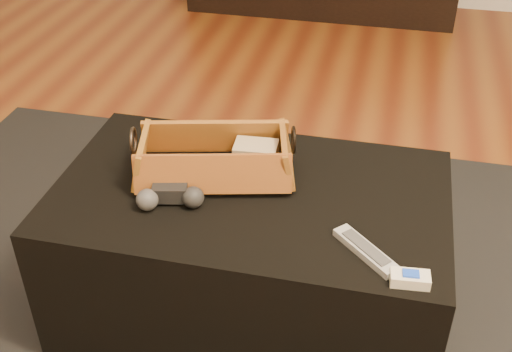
% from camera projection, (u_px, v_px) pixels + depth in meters
% --- Properties ---
extents(floor, '(5.00, 5.50, 0.01)m').
position_uv_depth(floor, '(335.00, 320.00, 1.85)').
color(floor, brown).
rests_on(floor, ground).
extents(area_rug, '(2.60, 2.00, 0.01)m').
position_uv_depth(area_rug, '(247.00, 321.00, 1.83)').
color(area_rug, black).
rests_on(area_rug, floor).
extents(ottoman, '(1.00, 0.60, 0.42)m').
position_uv_depth(ottoman, '(250.00, 252.00, 1.75)').
color(ottoman, black).
rests_on(ottoman, area_rug).
extents(tv_remote, '(0.22, 0.12, 0.02)m').
position_uv_depth(tv_remote, '(207.00, 171.00, 1.66)').
color(tv_remote, black).
rests_on(tv_remote, wicker_basket).
extents(cloth_bundle, '(0.12, 0.08, 0.06)m').
position_uv_depth(cloth_bundle, '(256.00, 154.00, 1.68)').
color(cloth_bundle, tan).
rests_on(cloth_bundle, wicker_basket).
extents(wicker_basket, '(0.44, 0.30, 0.14)m').
position_uv_depth(wicker_basket, '(214.00, 160.00, 1.66)').
color(wicker_basket, '#915620').
rests_on(wicker_basket, ottoman).
extents(game_controller, '(0.17, 0.12, 0.05)m').
position_uv_depth(game_controller, '(170.00, 195.00, 1.56)').
color(game_controller, black).
rests_on(game_controller, ottoman).
extents(silver_remote, '(0.16, 0.15, 0.02)m').
position_uv_depth(silver_remote, '(366.00, 250.00, 1.42)').
color(silver_remote, '#B2B4BA').
rests_on(silver_remote, ottoman).
extents(cream_gadget, '(0.09, 0.05, 0.03)m').
position_uv_depth(cream_gadget, '(410.00, 279.00, 1.34)').
color(cream_gadget, silver).
rests_on(cream_gadget, ottoman).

